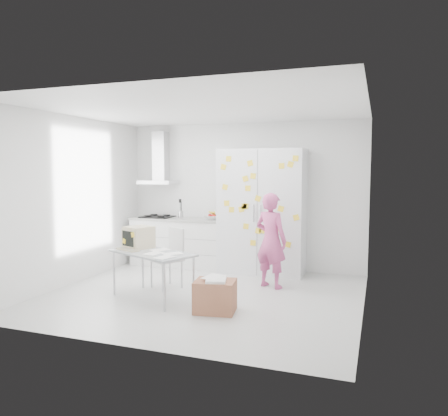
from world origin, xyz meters
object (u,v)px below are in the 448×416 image
(person, at_px, (271,240))
(desk, at_px, (143,244))
(chair, at_px, (170,254))
(cardboard_box, at_px, (215,296))

(person, distance_m, desk, 1.96)
(desk, xyz_separation_m, chair, (0.18, 0.52, -0.23))
(cardboard_box, bearing_deg, desk, 163.55)
(person, bearing_deg, desk, 52.96)
(person, height_order, cardboard_box, person)
(cardboard_box, bearing_deg, chair, 140.61)
(chair, bearing_deg, desk, -78.18)
(chair, relative_size, cardboard_box, 1.62)
(chair, bearing_deg, cardboard_box, -8.52)
(desk, distance_m, chair, 0.60)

